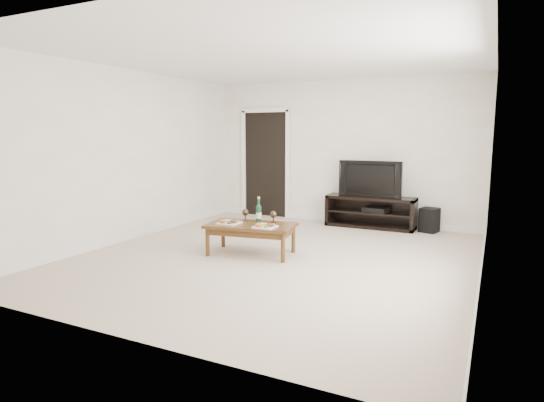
{
  "coord_description": "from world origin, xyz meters",
  "views": [
    {
      "loc": [
        2.57,
        -5.32,
        1.63
      ],
      "look_at": [
        -0.22,
        0.33,
        0.7
      ],
      "focal_mm": 30.0,
      "sensor_mm": 36.0,
      "label": 1
    }
  ],
  "objects": [
    {
      "name": "floor",
      "position": [
        0.0,
        0.0,
        0.0
      ],
      "size": [
        5.5,
        5.5,
        0.0
      ],
      "primitive_type": "plane",
      "color": "beige",
      "rests_on": "ground"
    },
    {
      "name": "back_wall",
      "position": [
        0.0,
        2.77,
        1.3
      ],
      "size": [
        5.0,
        0.04,
        2.6
      ],
      "primitive_type": "cube",
      "color": "white",
      "rests_on": "ground"
    },
    {
      "name": "ceiling",
      "position": [
        0.0,
        0.0,
        2.62
      ],
      "size": [
        5.0,
        5.5,
        0.04
      ],
      "primitive_type": "cube",
      "color": "white",
      "rests_on": "back_wall"
    },
    {
      "name": "doorway",
      "position": [
        -1.55,
        2.73,
        1.02
      ],
      "size": [
        0.9,
        0.02,
        2.05
      ],
      "primitive_type": "cube",
      "color": "black",
      "rests_on": "ground"
    },
    {
      "name": "media_console",
      "position": [
        0.64,
        2.5,
        0.28
      ],
      "size": [
        1.54,
        0.45,
        0.55
      ],
      "primitive_type": "cube",
      "color": "black",
      "rests_on": "ground"
    },
    {
      "name": "television",
      "position": [
        0.64,
        2.5,
        0.86
      ],
      "size": [
        1.09,
        0.16,
        0.63
      ],
      "primitive_type": "imported",
      "rotation": [
        0.0,
        0.0,
        -0.02
      ],
      "color": "black",
      "rests_on": "media_console"
    },
    {
      "name": "av_receiver",
      "position": [
        0.74,
        2.48,
        0.33
      ],
      "size": [
        0.44,
        0.35,
        0.08
      ],
      "primitive_type": "cube",
      "rotation": [
        0.0,
        0.0,
        -0.14
      ],
      "color": "black",
      "rests_on": "media_console"
    },
    {
      "name": "subwoofer",
      "position": [
        1.63,
        2.54,
        0.2
      ],
      "size": [
        0.33,
        0.33,
        0.41
      ],
      "primitive_type": "cube",
      "rotation": [
        0.0,
        0.0,
        -0.27
      ],
      "color": "black",
      "rests_on": "ground"
    },
    {
      "name": "coffee_table",
      "position": [
        -0.37,
        -0.02,
        0.21
      ],
      "size": [
        1.26,
        0.82,
        0.42
      ],
      "primitive_type": "cube",
      "rotation": [
        0.0,
        0.0,
        0.15
      ],
      "color": "#543317",
      "rests_on": "ground"
    },
    {
      "name": "plate_left",
      "position": [
        -0.65,
        -0.14,
        0.45
      ],
      "size": [
        0.27,
        0.27,
        0.07
      ],
      "primitive_type": "cube",
      "color": "white",
      "rests_on": "coffee_table"
    },
    {
      "name": "plate_right",
      "position": [
        -0.09,
        -0.14,
        0.45
      ],
      "size": [
        0.27,
        0.27,
        0.07
      ],
      "primitive_type": "cube",
      "color": "white",
      "rests_on": "coffee_table"
    },
    {
      "name": "wine_bottle",
      "position": [
        -0.36,
        0.19,
        0.59
      ],
      "size": [
        0.07,
        0.07,
        0.35
      ],
      "primitive_type": "cylinder",
      "color": "#103D23",
      "rests_on": "coffee_table"
    },
    {
      "name": "goblet_left",
      "position": [
        -0.56,
        0.16,
        0.51
      ],
      "size": [
        0.09,
        0.09,
        0.17
      ],
      "primitive_type": null,
      "color": "#3B2D20",
      "rests_on": "coffee_table"
    },
    {
      "name": "goblet_right",
      "position": [
        -0.13,
        0.18,
        0.51
      ],
      "size": [
        0.09,
        0.09,
        0.17
      ],
      "primitive_type": null,
      "color": "#3B2D20",
      "rests_on": "coffee_table"
    }
  ]
}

